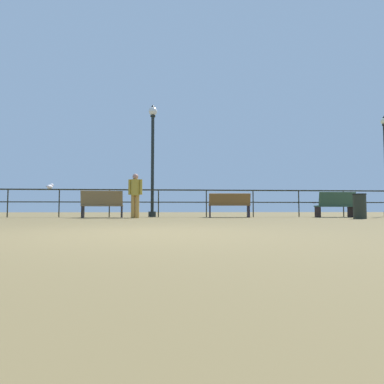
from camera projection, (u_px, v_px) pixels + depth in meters
ground_plane at (138, 233)px, 3.94m from camera, size 60.00×60.00×0.00m
pier_railing at (158, 197)px, 12.26m from camera, size 22.95×0.05×1.10m
bench_near_left at (102, 203)px, 11.35m from camera, size 1.51×0.74×0.98m
bench_near_right at (229, 204)px, 11.72m from camera, size 1.59×0.82×0.91m
bench_far_right at (335, 204)px, 12.03m from camera, size 1.43×0.68×0.98m
lamppost_center at (153, 153)px, 12.57m from camera, size 0.35×0.35×4.59m
person_at_railing at (135, 193)px, 10.89m from camera, size 0.50×0.30×1.57m
seagull_on_rail at (50, 186)px, 11.99m from camera, size 0.23×0.44×0.21m
trash_bin at (360, 206)px, 10.08m from camera, size 0.41×0.41×0.82m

